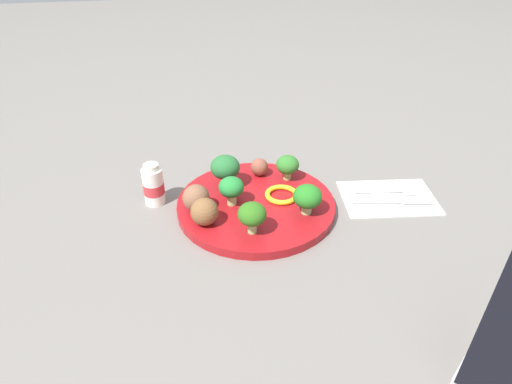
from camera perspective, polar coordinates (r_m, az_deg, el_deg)
The scene contains 15 objects.
ground_plane at distance 0.83m, azimuth -0.00°, elevation -2.09°, with size 4.00×4.00×0.00m, color slate.
plate at distance 0.82m, azimuth -0.00°, elevation -1.63°, with size 0.28×0.28×0.02m, color maroon.
broccoli_floret_near_rim at distance 0.79m, azimuth -3.02°, elevation 0.32°, with size 0.04×0.04×0.05m.
broccoli_floret_front_right at distance 0.85m, azimuth -3.82°, elevation 3.01°, with size 0.05×0.05×0.06m.
broccoli_floret_center at distance 0.78m, azimuth 6.35°, elevation -0.62°, with size 0.05×0.05×0.05m.
broccoli_floret_far_rim at distance 0.73m, azimuth -0.48°, elevation -2.80°, with size 0.05×0.05×0.05m.
broccoli_floret_back_right at distance 0.87m, azimuth 3.92°, elevation 3.31°, with size 0.04×0.04×0.05m.
meatball_mid_left at distance 0.76m, azimuth -6.36°, elevation -2.42°, with size 0.05×0.05×0.05m, color brown.
meatball_back_right at distance 0.79m, azimuth -7.39°, elevation -0.72°, with size 0.05×0.05×0.05m, color brown.
meatball_near_rim at distance 0.89m, azimuth 0.42°, elevation 3.10°, with size 0.03×0.03×0.03m, color brown.
pepper_ring_front_left at distance 0.83m, azimuth 3.18°, elevation -0.33°, with size 0.06×0.06×0.01m, color yellow.
napkin at distance 0.89m, azimuth 16.00°, elevation -0.62°, with size 0.17×0.12×0.01m, color white.
fork at distance 0.90m, azimuth 16.18°, elevation 0.28°, with size 0.12×0.03×0.01m.
knife at distance 0.88m, azimuth 16.83°, elevation -1.00°, with size 0.15×0.04×0.01m.
yogurt_bottle at distance 0.85m, azimuth -12.52°, elevation 0.78°, with size 0.04×0.04×0.08m.
Camera 1 is at (-0.11, -0.67, 0.48)m, focal length 32.47 mm.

